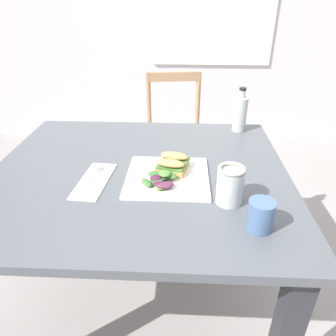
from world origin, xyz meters
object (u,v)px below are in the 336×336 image
object	(u,v)px
mason_jar_iced_tea	(230,187)
sandwich_half_back	(174,159)
dining_table	(140,197)
fork_on_napkin	(96,177)
chair_wooden_far	(175,139)
cup_extra_side	(260,215)
sandwich_half_front	(170,167)
bottle_cold_brew	(240,115)
plate_lunch	(167,177)

from	to	relation	value
mason_jar_iced_tea	sandwich_half_back	bearing A→B (deg)	130.30
dining_table	fork_on_napkin	world-z (taller)	fork_on_napkin
chair_wooden_far	cup_extra_side	world-z (taller)	chair_wooden_far
sandwich_half_front	bottle_cold_brew	distance (m)	0.55
dining_table	bottle_cold_brew	size ratio (longest dim) A/B	5.35
plate_lunch	bottle_cold_brew	distance (m)	0.57
dining_table	sandwich_half_front	size ratio (longest dim) A/B	9.85
fork_on_napkin	chair_wooden_far	bearing A→B (deg)	75.92
dining_table	chair_wooden_far	world-z (taller)	chair_wooden_far
sandwich_half_front	sandwich_half_back	world-z (taller)	same
chair_wooden_far	sandwich_half_back	xyz separation A→B (m)	(0.02, -0.93, 0.33)
sandwich_half_front	bottle_cold_brew	world-z (taller)	bottle_cold_brew
chair_wooden_far	plate_lunch	distance (m)	1.05
sandwich_half_front	chair_wooden_far	bearing A→B (deg)	90.56
cup_extra_side	dining_table	bearing A→B (deg)	140.25
sandwich_half_front	fork_on_napkin	size ratio (longest dim) A/B	0.61
plate_lunch	fork_on_napkin	xyz separation A→B (m)	(-0.26, -0.02, 0.00)
bottle_cold_brew	cup_extra_side	xyz separation A→B (m)	(-0.05, -0.73, -0.03)
fork_on_napkin	cup_extra_side	world-z (taller)	cup_extra_side
bottle_cold_brew	mason_jar_iced_tea	xyz separation A→B (m)	(-0.12, -0.61, -0.02)
chair_wooden_far	sandwich_half_back	world-z (taller)	chair_wooden_far
plate_lunch	mason_jar_iced_tea	xyz separation A→B (m)	(0.20, -0.14, 0.05)
sandwich_half_back	fork_on_napkin	world-z (taller)	sandwich_half_back
fork_on_napkin	bottle_cold_brew	xyz separation A→B (m)	(0.58, 0.49, 0.07)
dining_table	bottle_cold_brew	distance (m)	0.63
mason_jar_iced_tea	plate_lunch	bearing A→B (deg)	145.75
chair_wooden_far	bottle_cold_brew	size ratio (longest dim) A/B	4.17
sandwich_half_front	sandwich_half_back	xyz separation A→B (m)	(0.01, 0.06, 0.00)
bottle_cold_brew	sandwich_half_front	bearing A→B (deg)	-124.51
sandwich_half_back	mason_jar_iced_tea	bearing A→B (deg)	-49.70
sandwich_half_front	fork_on_napkin	xyz separation A→B (m)	(-0.27, -0.03, -0.03)
chair_wooden_far	mason_jar_iced_tea	distance (m)	1.22
chair_wooden_far	plate_lunch	world-z (taller)	chair_wooden_far
dining_table	sandwich_half_back	size ratio (longest dim) A/B	9.85
plate_lunch	sandwich_half_front	size ratio (longest dim) A/B	2.60
chair_wooden_far	plate_lunch	bearing A→B (deg)	-89.94
sandwich_half_front	bottle_cold_brew	bearing A→B (deg)	55.49
sandwich_half_back	bottle_cold_brew	bearing A→B (deg)	53.01
dining_table	mason_jar_iced_tea	distance (m)	0.41
plate_lunch	dining_table	bearing A→B (deg)	153.40
dining_table	sandwich_half_front	distance (m)	0.21
fork_on_napkin	bottle_cold_brew	size ratio (longest dim) A/B	0.89
plate_lunch	mason_jar_iced_tea	size ratio (longest dim) A/B	2.32
sandwich_half_back	bottle_cold_brew	world-z (taller)	bottle_cold_brew
dining_table	cup_extra_side	bearing A→B (deg)	-39.75
sandwich_half_back	fork_on_napkin	xyz separation A→B (m)	(-0.28, -0.09, -0.03)
dining_table	chair_wooden_far	xyz separation A→B (m)	(0.11, 0.95, -0.17)
mason_jar_iced_tea	dining_table	bearing A→B (deg)	148.34
plate_lunch	bottle_cold_brew	bearing A→B (deg)	55.70
sandwich_half_front	mason_jar_iced_tea	bearing A→B (deg)	-38.47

